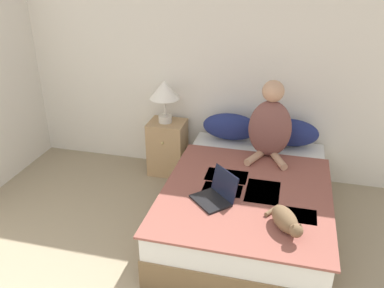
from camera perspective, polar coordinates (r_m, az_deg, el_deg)
name	(u,v)px	position (r m, az deg, el deg)	size (l,w,h in m)	color
wall_back	(211,61)	(4.41, 2.63, 11.62)	(5.20, 0.05, 2.55)	silver
bed	(247,204)	(3.79, 7.76, -8.37)	(1.42, 1.97, 0.49)	brown
pillow_near	(230,127)	(4.37, 5.40, 2.44)	(0.59, 0.26, 0.29)	navy
pillow_far	(289,132)	(4.33, 13.52, 1.58)	(0.59, 0.26, 0.29)	navy
person_sitting	(270,125)	(3.98, 10.91, 2.60)	(0.41, 0.40, 0.77)	brown
cat_tabby	(286,220)	(3.09, 13.05, -10.40)	(0.30, 0.46, 0.16)	brown
laptop_open	(216,195)	(3.35, 3.32, -7.10)	(0.41, 0.41, 0.24)	black
nightstand	(168,147)	(4.63, -3.44, -0.46)	(0.40, 0.36, 0.62)	tan
table_lamp	(164,92)	(4.38, -3.89, 7.31)	(0.32, 0.32, 0.47)	beige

